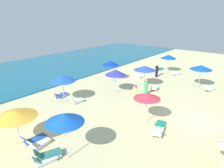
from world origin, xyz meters
TOP-DOWN VIEW (x-y plane):
  - ground_plane at (0.00, 0.00)m, footprint 60.00×60.00m
  - ocean at (0.00, 22.12)m, footprint 60.00×15.77m
  - umbrella_0 at (0.58, 8.19)m, footprint 2.01×2.01m
  - umbrella_1 at (-9.67, 7.48)m, footprint 2.45×2.45m
  - lounge_chair_1_0 at (-9.15, 6.30)m, footprint 1.39×0.71m
  - lounge_chair_1_1 at (-9.11, 6.83)m, footprint 1.47×0.69m
  - umbrella_2 at (4.00, 6.92)m, footprint 2.26×2.26m
  - lounge_chair_2_0 at (3.58, 5.45)m, footprint 1.48×0.90m
  - umbrella_3 at (7.35, 2.20)m, footprint 2.20×2.20m
  - lounge_chair_3_0 at (6.94, 0.97)m, footprint 1.55×0.90m
  - umbrella_4 at (-2.75, 2.81)m, footprint 1.89×1.89m
  - lounge_chair_4_0 at (-2.74, 1.69)m, footprint 1.38×0.88m
  - lounge_chair_4_1 at (-3.63, 1.39)m, footprint 1.47×0.92m
  - umbrella_5 at (10.82, 7.32)m, footprint 2.00×2.00m
  - lounge_chair_5_0 at (10.92, 8.58)m, footprint 1.44×0.88m
  - lounge_chair_5_1 at (10.29, 5.90)m, footprint 1.33×0.76m
  - umbrella_6 at (-8.70, 4.20)m, footprint 2.04×2.04m
  - lounge_chair_6_0 at (-9.43, 4.99)m, footprint 1.56×1.07m
  - lounge_chair_6_1 at (-9.75, 4.83)m, footprint 1.35×0.84m
  - umbrella_7 at (-4.01, 10.39)m, footprint 2.27×2.27m
  - lounge_chair_7_0 at (-3.56, 11.44)m, footprint 1.51×0.86m
  - lounge_chair_7_1 at (-3.55, 9.29)m, footprint 1.37×0.67m
  - umbrella_8 at (3.26, 11.01)m, footprint 1.92×1.92m
  - beachgoer_0 at (-0.03, 5.54)m, footprint 0.43×0.43m
  - beachgoer_1 at (8.10, 7.53)m, footprint 0.44×0.44m
  - beachgoer_3 at (2.07, 5.58)m, footprint 0.44×0.44m
  - cooler_box_0 at (6.15, 8.95)m, footprint 0.66×0.67m

SIDE VIEW (x-z plane):
  - ground_plane at x=0.00m, z-range 0.00..0.00m
  - ocean at x=0.00m, z-range 0.00..0.12m
  - cooler_box_0 at x=6.15m, z-range 0.00..0.42m
  - lounge_chair_6_1 at x=-9.75m, z-range -0.07..0.52m
  - lounge_chair_1_0 at x=-9.15m, z-range -0.11..0.57m
  - lounge_chair_7_1 at x=-3.55m, z-range -0.08..0.55m
  - lounge_chair_7_0 at x=-3.56m, z-range -0.06..0.54m
  - lounge_chair_5_1 at x=10.29m, z-range -0.09..0.58m
  - lounge_chair_4_0 at x=-2.74m, z-range -0.10..0.60m
  - lounge_chair_1_1 at x=-9.11m, z-range -0.09..0.61m
  - lounge_chair_3_0 at x=6.94m, z-range -0.11..0.65m
  - lounge_chair_2_0 at x=3.58m, z-range -0.07..0.62m
  - lounge_chair_6_0 at x=-9.43m, z-range -0.09..0.65m
  - lounge_chair_5_0 at x=10.92m, z-range -0.10..0.65m
  - lounge_chair_4_1 at x=-3.63m, z-range -0.11..0.70m
  - beachgoer_3 at x=2.07m, z-range -0.05..1.53m
  - beachgoer_0 at x=-0.03m, z-range -0.04..1.54m
  - beachgoer_1 at x=8.10m, z-range -0.04..1.57m
  - umbrella_1 at x=-9.67m, z-range 0.91..3.13m
  - umbrella_2 at x=4.00m, z-range 0.92..3.22m
  - umbrella_4 at x=-2.75m, z-range 0.96..3.29m
  - umbrella_0 at x=0.58m, z-range 0.93..3.33m
  - umbrella_8 at x=3.26m, z-range 0.94..3.33m
  - umbrella_5 at x=10.82m, z-range 0.96..3.37m
  - umbrella_7 at x=-4.01m, z-range 0.97..3.46m
  - umbrella_3 at x=7.35m, z-range 1.00..3.46m
  - umbrella_6 at x=-8.70m, z-range 1.11..3.82m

